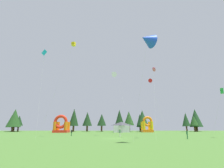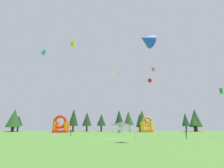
# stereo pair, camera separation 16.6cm
# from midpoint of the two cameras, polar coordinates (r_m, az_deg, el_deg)

# --- Properties ---
(ground_plane) EXTENTS (120.00, 120.00, 0.00)m
(ground_plane) POSITION_cam_midpoint_polar(r_m,az_deg,el_deg) (33.65, -0.11, -17.83)
(ground_plane) COLOR #47752D
(kite_pink_parafoil) EXTENTS (2.31, 5.87, 14.21)m
(kite_pink_parafoil) POSITION_cam_midpoint_polar(r_m,az_deg,el_deg) (36.62, 13.68, 4.76)
(kite_pink_parafoil) COLOR #EA599E
(kite_pink_parafoil) RESTS_ON ground_plane
(kite_blue_delta) EXTENTS (3.73, 5.84, 16.43)m
(kite_blue_delta) POSITION_cam_midpoint_polar(r_m,az_deg,el_deg) (27.52, 11.55, 14.41)
(kite_blue_delta) COLOR blue
(kite_blue_delta) RESTS_ON ground_plane
(kite_cyan_diamond) EXTENTS (1.83, 3.35, 18.71)m
(kite_cyan_diamond) POSITION_cam_midpoint_polar(r_m,az_deg,el_deg) (41.34, -21.92, 9.50)
(kite_cyan_diamond) COLOR #19B7CC
(kite_cyan_diamond) RESTS_ON ground_plane
(kite_green_box) EXTENTS (2.93, 1.92, 10.17)m
(kite_green_box) POSITION_cam_midpoint_polar(r_m,az_deg,el_deg) (43.18, 32.77, -2.00)
(kite_green_box) COLOR green
(kite_green_box) RESTS_ON ground_plane
(kite_yellow_box) EXTENTS (8.15, 3.11, 22.83)m
(kite_yellow_box) POSITION_cam_midpoint_polar(r_m,az_deg,el_deg) (44.94, -13.06, 12.88)
(kite_yellow_box) COLOR yellow
(kite_yellow_box) RESTS_ON ground_plane
(kite_white_delta) EXTENTS (6.79, 2.61, 16.34)m
(kite_white_delta) POSITION_cam_midpoint_polar(r_m,az_deg,el_deg) (45.31, 0.27, 3.09)
(kite_white_delta) COLOR white
(kite_white_delta) RESTS_ON ground_plane
(kite_red_delta) EXTENTS (6.11, 1.75, 19.31)m
(kite_red_delta) POSITION_cam_midpoint_polar(r_m,az_deg,el_deg) (63.62, 12.35, 1.06)
(kite_red_delta) COLOR red
(kite_red_delta) RESTS_ON ground_plane
(person_left_edge) EXTENTS (0.33, 0.33, 1.62)m
(person_left_edge) POSITION_cam_midpoint_polar(r_m,az_deg,el_deg) (43.85, -13.68, -15.31)
(person_left_edge) COLOR #33723F
(person_left_edge) RESTS_ON ground_plane
(person_midfield) EXTENTS (0.28, 0.28, 1.60)m
(person_midfield) POSITION_cam_midpoint_polar(r_m,az_deg,el_deg) (34.50, 23.64, -15.02)
(person_midfield) COLOR #33723F
(person_midfield) RESTS_ON ground_plane
(person_far_side) EXTENTS (0.41, 0.41, 1.71)m
(person_far_side) POSITION_cam_midpoint_polar(r_m,az_deg,el_deg) (39.48, 2.42, -15.78)
(person_far_side) COLOR silver
(person_far_side) RESTS_ON ground_plane
(inflatable_red_slide) EXTENTS (4.13, 4.95, 6.03)m
(inflatable_red_slide) POSITION_cam_midpoint_polar(r_m,az_deg,el_deg) (69.91, 11.52, -13.82)
(inflatable_red_slide) COLOR orange
(inflatable_red_slide) RESTS_ON ground_plane
(inflatable_blue_arch) EXTENTS (5.26, 4.76, 6.35)m
(inflatable_blue_arch) POSITION_cam_midpoint_polar(r_m,az_deg,el_deg) (66.78, -16.92, -13.36)
(inflatable_blue_arch) COLOR red
(inflatable_blue_arch) RESTS_ON ground_plane
(festival_tent) EXTENTS (5.94, 3.56, 3.89)m
(festival_tent) POSITION_cam_midpoint_polar(r_m,az_deg,el_deg) (66.41, 2.97, -14.27)
(festival_tent) COLOR silver
(festival_tent) RESTS_ON ground_plane
(tree_row_0) EXTENTS (5.80, 5.80, 9.10)m
(tree_row_0) POSITION_cam_midpoint_polar(r_m,az_deg,el_deg) (90.29, -30.31, -10.14)
(tree_row_0) COLOR #4C331E
(tree_row_0) RESTS_ON ground_plane
(tree_row_1) EXTENTS (5.92, 5.92, 9.51)m
(tree_row_1) POSITION_cam_midpoint_polar(r_m,az_deg,el_deg) (85.10, -30.13, -9.84)
(tree_row_1) COLOR #4C331E
(tree_row_1) RESTS_ON ground_plane
(tree_row_2) EXTENTS (3.47, 3.47, 6.82)m
(tree_row_2) POSITION_cam_midpoint_polar(r_m,az_deg,el_deg) (86.24, -28.97, -10.76)
(tree_row_2) COLOR #4C331E
(tree_row_2) RESTS_ON ground_plane
(tree_row_3) EXTENTS (4.22, 4.22, 9.86)m
(tree_row_3) POSITION_cam_midpoint_polar(r_m,az_deg,el_deg) (77.80, -12.88, -10.86)
(tree_row_3) COLOR #4C331E
(tree_row_3) RESTS_ON ground_plane
(tree_row_4) EXTENTS (4.34, 4.34, 8.51)m
(tree_row_4) POSITION_cam_midpoint_polar(r_m,az_deg,el_deg) (79.43, -8.48, -11.59)
(tree_row_4) COLOR #4C331E
(tree_row_4) RESTS_ON ground_plane
(tree_row_5) EXTENTS (4.11, 4.11, 7.75)m
(tree_row_5) POSITION_cam_midpoint_polar(r_m,az_deg,el_deg) (78.50, -3.67, -11.95)
(tree_row_5) COLOR #4C331E
(tree_row_5) RESTS_ON ground_plane
(tree_row_6) EXTENTS (4.54, 4.54, 9.58)m
(tree_row_6) POSITION_cam_midpoint_polar(r_m,az_deg,el_deg) (77.71, 2.33, -11.45)
(tree_row_6) COLOR #4C331E
(tree_row_6) RESTS_ON ground_plane
(tree_row_7) EXTENTS (4.38, 4.38, 8.61)m
(tree_row_7) POSITION_cam_midpoint_polar(r_m,az_deg,el_deg) (74.74, 5.51, -11.42)
(tree_row_7) COLOR #4C331E
(tree_row_7) RESTS_ON ground_plane
(tree_row_8) EXTENTS (3.31, 3.31, 7.76)m
(tree_row_8) POSITION_cam_midpoint_polar(r_m,az_deg,el_deg) (80.31, 9.14, -12.04)
(tree_row_8) COLOR #4C331E
(tree_row_8) RESTS_ON ground_plane
(tree_row_9) EXTENTS (5.14, 5.14, 9.36)m
(tree_row_9) POSITION_cam_midpoint_polar(r_m,az_deg,el_deg) (79.46, 9.98, -11.18)
(tree_row_9) COLOR #4C331E
(tree_row_9) RESTS_ON ground_plane
(tree_row_10) EXTENTS (3.41, 3.41, 8.11)m
(tree_row_10) POSITION_cam_midpoint_polar(r_m,az_deg,el_deg) (82.94, 23.38, -10.92)
(tree_row_10) COLOR #4C331E
(tree_row_10) RESTS_ON ground_plane
(tree_row_11) EXTENTS (3.64, 3.64, 6.85)m
(tree_row_11) POSITION_cam_midpoint_polar(r_m,az_deg,el_deg) (83.57, 25.64, -11.07)
(tree_row_11) COLOR #4C331E
(tree_row_11) RESTS_ON ground_plane
(tree_row_12) EXTENTS (5.57, 5.57, 9.81)m
(tree_row_12) POSITION_cam_midpoint_polar(r_m,az_deg,el_deg) (85.53, 26.07, -10.22)
(tree_row_12) COLOR #4C331E
(tree_row_12) RESTS_ON ground_plane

